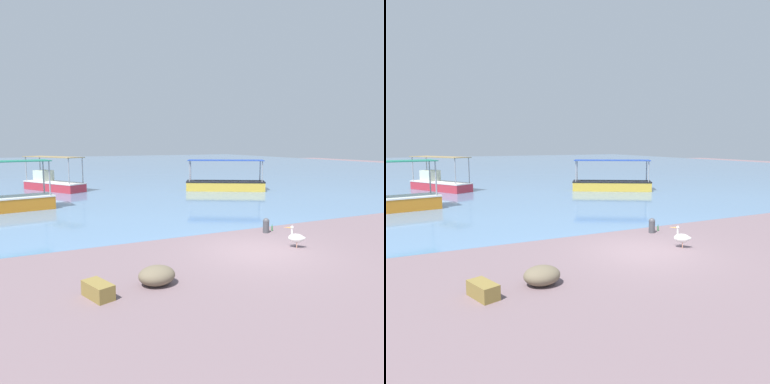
# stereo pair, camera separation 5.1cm
# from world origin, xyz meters

# --- Properties ---
(ground) EXTENTS (120.00, 120.00, 0.00)m
(ground) POSITION_xyz_m (0.00, 0.00, 0.00)
(ground) COLOR slate
(harbor_water) EXTENTS (110.00, 90.00, 0.00)m
(harbor_water) POSITION_xyz_m (0.00, 48.00, 0.00)
(harbor_water) COLOR #5D82AA
(harbor_water) RESTS_ON ground
(fishing_boat_near_left) EXTENTS (5.06, 2.43, 2.78)m
(fishing_boat_near_left) POSITION_xyz_m (-7.87, 12.43, 0.57)
(fishing_boat_near_left) COLOR orange
(fishing_boat_near_left) RESTS_ON harbor_water
(fishing_boat_far_right) EXTENTS (6.18, 4.50, 2.41)m
(fishing_boat_far_right) POSITION_xyz_m (7.65, 14.92, 0.53)
(fishing_boat_far_right) COLOR gold
(fishing_boat_far_right) RESTS_ON harbor_water
(fishing_boat_center) EXTENTS (4.36, 5.72, 2.67)m
(fishing_boat_center) POSITION_xyz_m (-4.65, 20.98, 0.61)
(fishing_boat_center) COLOR #BB2D3A
(fishing_boat_center) RESTS_ON harbor_water
(pelican) EXTENTS (0.68, 0.61, 0.80)m
(pelican) POSITION_xyz_m (1.57, -0.21, 0.38)
(pelican) COLOR #E0997A
(pelican) RESTS_ON ground
(mooring_bollard) EXTENTS (0.27, 0.27, 0.63)m
(mooring_bollard) POSITION_xyz_m (1.99, 2.12, 0.33)
(mooring_bollard) COLOR #47474C
(mooring_bollard) RESTS_ON ground
(net_pile) EXTENTS (1.01, 0.86, 0.52)m
(net_pile) POSITION_xyz_m (-4.21, -1.35, 0.26)
(net_pile) COLOR #70624B
(net_pile) RESTS_ON ground
(cargo_crate) EXTENTS (0.70, 0.99, 0.39)m
(cargo_crate) POSITION_xyz_m (-5.80, -1.52, 0.19)
(cargo_crate) COLOR olive
(cargo_crate) RESTS_ON ground
(glass_bottle) EXTENTS (0.07, 0.07, 0.27)m
(glass_bottle) POSITION_xyz_m (2.44, 2.28, 0.11)
(glass_bottle) COLOR #3F7F4C
(glass_bottle) RESTS_ON ground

